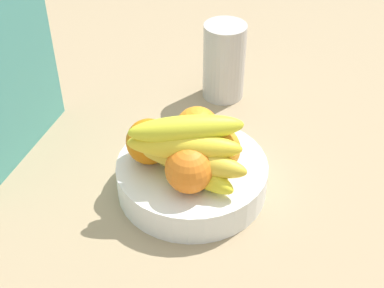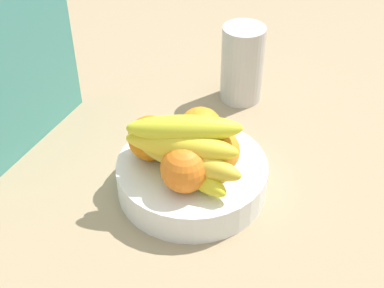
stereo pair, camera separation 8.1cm
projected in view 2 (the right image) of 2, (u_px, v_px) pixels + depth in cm
name	position (u px, v px, depth cm)	size (l,w,h in cm)	color
ground_plane	(199.00, 193.00, 88.95)	(180.00, 140.00, 3.00)	tan
fruit_bowl	(192.00, 176.00, 85.96)	(24.14, 24.14, 5.29)	white
orange_front_left	(201.00, 129.00, 85.43)	(7.23, 7.23, 7.23)	orange
orange_front_right	(151.00, 138.00, 83.59)	(7.23, 7.23, 7.23)	orange
orange_center	(184.00, 169.00, 77.91)	(7.23, 7.23, 7.23)	orange
orange_back_left	(217.00, 151.00, 81.09)	(7.23, 7.23, 7.23)	orange
banana_bunch	(185.00, 150.00, 78.59)	(11.26, 18.72, 10.60)	yellow
cutting_board	(15.00, 53.00, 86.37)	(28.00, 1.80, 36.00)	teal
thermos_tumbler	(242.00, 64.00, 103.94)	(8.31, 8.31, 15.47)	beige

